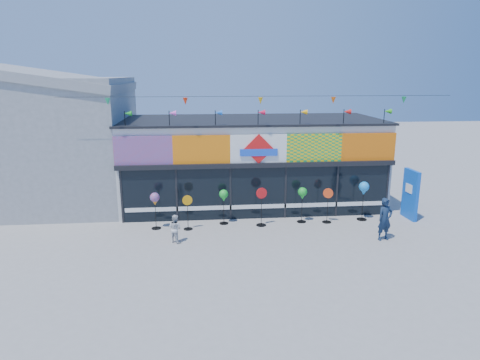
{
  "coord_description": "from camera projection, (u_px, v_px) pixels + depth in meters",
  "views": [
    {
      "loc": [
        -2.46,
        -14.26,
        6.18
      ],
      "look_at": [
        -0.92,
        2.0,
        2.11
      ],
      "focal_mm": 32.0,
      "sensor_mm": 36.0,
      "label": 1
    }
  ],
  "objects": [
    {
      "name": "spinner_6",
      "position": [
        364.0,
        189.0,
        18.28
      ],
      "size": [
        0.43,
        0.43,
        1.71
      ],
      "color": "black",
      "rests_on": "ground"
    },
    {
      "name": "spinner_4",
      "position": [
        302.0,
        194.0,
        18.03
      ],
      "size": [
        0.39,
        0.39,
        1.53
      ],
      "color": "black",
      "rests_on": "ground"
    },
    {
      "name": "blue_sign",
      "position": [
        410.0,
        194.0,
        18.55
      ],
      "size": [
        0.24,
        1.09,
        2.17
      ],
      "rotation": [
        0.0,
        0.0,
        0.07
      ],
      "color": "blue",
      "rests_on": "ground"
    },
    {
      "name": "spinner_3",
      "position": [
        261.0,
        206.0,
        17.7
      ],
      "size": [
        0.46,
        0.42,
        1.63
      ],
      "color": "black",
      "rests_on": "ground"
    },
    {
      "name": "neighbour_building",
      "position": [
        43.0,
        137.0,
        20.57
      ],
      "size": [
        8.18,
        7.2,
        6.87
      ],
      "color": "#97999C",
      "rests_on": "ground"
    },
    {
      "name": "spinner_0",
      "position": [
        155.0,
        200.0,
        17.25
      ],
      "size": [
        0.39,
        0.39,
        1.53
      ],
      "color": "black",
      "rests_on": "ground"
    },
    {
      "name": "ground",
      "position": [
        270.0,
        249.0,
        15.5
      ],
      "size": [
        80.0,
        80.0,
        0.0
      ],
      "primitive_type": "plane",
      "color": "gray",
      "rests_on": "ground"
    },
    {
      "name": "spinner_5",
      "position": [
        328.0,
        205.0,
        18.08
      ],
      "size": [
        0.4,
        0.38,
        1.51
      ],
      "color": "black",
      "rests_on": "ground"
    },
    {
      "name": "adult_man",
      "position": [
        385.0,
        219.0,
        16.17
      ],
      "size": [
        0.68,
        0.52,
        1.65
      ],
      "primitive_type": "imported",
      "rotation": [
        0.0,
        0.0,
        0.23
      ],
      "color": "#13243E",
      "rests_on": "ground"
    },
    {
      "name": "kite_shop",
      "position": [
        251.0,
        161.0,
        20.74
      ],
      "size": [
        16.0,
        5.7,
        5.31
      ],
      "color": "silver",
      "rests_on": "ground"
    },
    {
      "name": "spinner_1",
      "position": [
        188.0,
        212.0,
        17.28
      ],
      "size": [
        0.4,
        0.37,
        1.44
      ],
      "color": "black",
      "rests_on": "ground"
    },
    {
      "name": "spinner_2",
      "position": [
        224.0,
        197.0,
        17.83
      ],
      "size": [
        0.38,
        0.38,
        1.49
      ],
      "color": "black",
      "rests_on": "ground"
    },
    {
      "name": "child",
      "position": [
        175.0,
        228.0,
        16.01
      ],
      "size": [
        0.6,
        0.56,
        1.08
      ],
      "primitive_type": "imported",
      "rotation": [
        0.0,
        0.0,
        2.49
      ],
      "color": "silver",
      "rests_on": "ground"
    }
  ]
}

